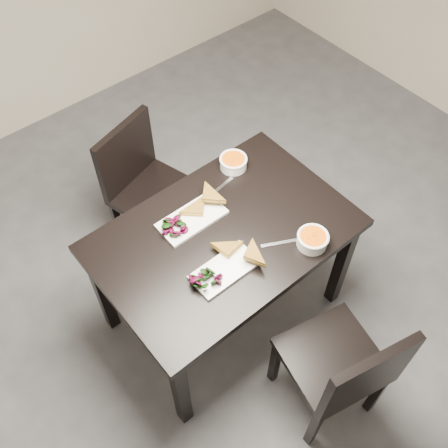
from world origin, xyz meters
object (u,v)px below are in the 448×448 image
at_px(chair_far, 145,183).
at_px(soup_bowl_near, 313,239).
at_px(plate_far, 192,219).
at_px(table, 224,245).
at_px(plate_near, 225,270).
at_px(soup_bowl_far, 233,162).
at_px(chair_near, 344,369).

height_order(chair_far, soup_bowl_near, chair_far).
bearing_deg(chair_far, soup_bowl_near, -91.52).
bearing_deg(soup_bowl_near, plate_far, 126.19).
height_order(table, plate_near, plate_near).
distance_m(table, soup_bowl_far, 0.45).
xyz_separation_m(soup_bowl_near, plate_far, (-0.34, 0.46, -0.03)).
distance_m(chair_far, plate_far, 0.62).
distance_m(chair_far, soup_bowl_near, 1.10).
xyz_separation_m(chair_far, soup_bowl_far, (0.31, -0.42, 0.30)).
bearing_deg(soup_bowl_near, chair_near, -114.72).
bearing_deg(soup_bowl_far, plate_far, -159.76).
bearing_deg(soup_bowl_far, chair_far, 126.18).
distance_m(chair_near, plate_near, 0.69).
bearing_deg(chair_near, plate_near, 120.05).
bearing_deg(chair_far, plate_near, -114.93).
bearing_deg(soup_bowl_near, soup_bowl_far, 86.45).
distance_m(soup_bowl_near, soup_bowl_far, 0.60).
xyz_separation_m(chair_near, chair_far, (-0.06, 1.48, 0.00)).
relative_size(chair_near, soup_bowl_far, 5.91).
distance_m(plate_near, plate_far, 0.32).
xyz_separation_m(plate_far, soup_bowl_far, (0.38, 0.14, 0.03)).
bearing_deg(soup_bowl_near, table, 131.60).
bearing_deg(table, soup_bowl_far, 43.89).
xyz_separation_m(plate_near, soup_bowl_near, (0.40, -0.14, 0.03)).
relative_size(chair_far, soup_bowl_near, 5.78).
bearing_deg(soup_bowl_far, chair_near, -103.23).
bearing_deg(plate_far, chair_near, -82.25).
xyz_separation_m(chair_near, plate_near, (-0.19, 0.61, 0.27)).
relative_size(chair_far, soup_bowl_far, 5.91).
distance_m(chair_near, soup_bowl_near, 0.59).
height_order(chair_near, chair_far, same).
bearing_deg(chair_far, chair_near, -104.12).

